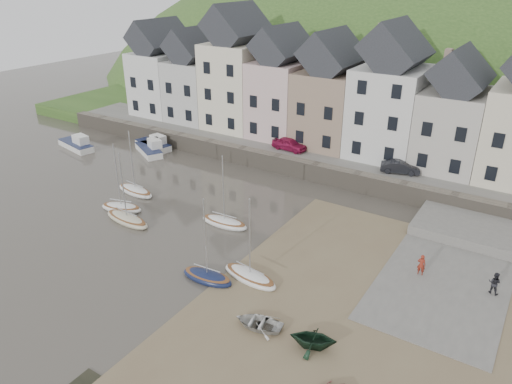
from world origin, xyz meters
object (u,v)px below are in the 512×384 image
Objects in this scene: car_left at (289,144)px; car_right at (400,167)px; sailboat_0 at (135,191)px; person_dark at (494,283)px; rowboat_white at (259,323)px; rowboat_green at (313,338)px; person_red at (421,265)px.

car_right is at bearing -85.58° from car_left.
sailboat_0 reaches higher than person_dark.
car_left is at bearing -166.02° from rowboat_white.
rowboat_white is at bearing -150.42° from car_left.
rowboat_green is 1.67× the size of person_red.
rowboat_white is at bearing 53.20° from person_red.
person_dark is 0.40× the size of car_left.
rowboat_white is at bearing -106.39° from rowboat_green.
person_dark is at bearing 123.18° from rowboat_white.
person_dark is 0.42× the size of car_right.
person_dark is 16.76m from car_right.
person_red reaches higher than rowboat_white.
car_right is (11.97, 0.00, -0.06)m from car_left.
car_left is (-22.30, 13.13, 1.37)m from person_dark.
person_red is 14.78m from car_right.
person_dark is at bearing -116.06° from car_left.
car_right reaches higher than rowboat_green.
person_red is 4.54m from person_dark.
car_left reaches higher than rowboat_white.
sailboat_0 is at bearing 153.71° from car_left.
sailboat_0 is at bearing -131.35° from rowboat_green.
sailboat_0 is 1.64× the size of car_left.
car_left is at bearing -41.99° from person_red.
rowboat_green is at bearing 63.78° from person_dark.
rowboat_green is at bearing 81.69° from rowboat_white.
rowboat_green is 1.66× the size of person_dark.
rowboat_white is at bearing 161.87° from car_right.
sailboat_0 is at bearing 108.61° from car_right.
sailboat_0 is at bearing 11.68° from person_dark.
car_left is (8.53, 14.36, 1.99)m from sailboat_0.
rowboat_green is 13.09m from person_dark.
person_red is at bearing 143.90° from rowboat_green.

